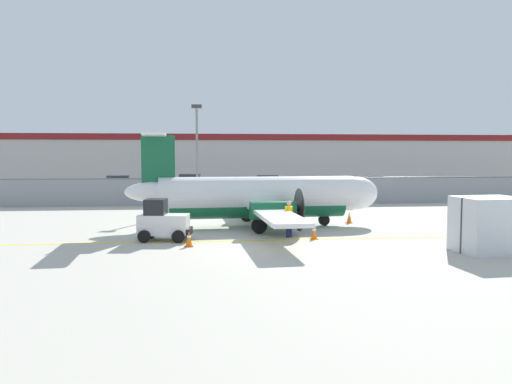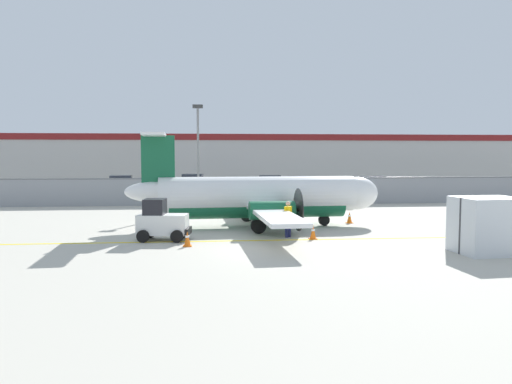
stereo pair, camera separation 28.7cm
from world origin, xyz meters
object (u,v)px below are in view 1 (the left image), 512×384
Objects in this scene: traffic_cone_near_right at (314,232)px; baggage_tug at (163,222)px; commuter_airplane at (262,197)px; parked_car_2 at (268,183)px; traffic_cone_far_right at (275,215)px; ground_crew_worker at (289,217)px; traffic_cone_near_left at (189,239)px; cargo_container at (489,225)px; parked_car_1 at (191,181)px; parked_car_3 at (371,184)px; traffic_cone_far_left at (349,217)px; parked_car_0 at (117,183)px; apron_light_pole at (197,148)px.

baggage_tug is at bearing 177.49° from traffic_cone_near_right.
commuter_airplane is 3.74× the size of parked_car_2.
parked_car_2 reaches higher than traffic_cone_far_right.
ground_crew_worker is at bearing -92.00° from parked_car_2.
traffic_cone_near_left is at bearing -167.14° from traffic_cone_near_right.
cargo_container is 0.58× the size of parked_car_1.
cargo_container reaches higher than traffic_cone_far_right.
traffic_cone_far_left is at bearing -118.80° from parked_car_3.
parked_car_0 is (-20.22, 34.57, -0.21)m from cargo_container.
parked_car_2 is at bearing 76.71° from traffic_cone_near_left.
apron_light_pole is (-7.17, -17.36, 3.41)m from parked_car_2.
parked_car_3 is (9.96, -3.41, 0.00)m from parked_car_2.
baggage_tug is at bearing 157.91° from cargo_container.
parked_car_1 is 1.00× the size of parked_car_3.
parked_car_3 is at bearing 39.16° from apron_light_pole.
traffic_cone_near_left is 35.02m from parked_car_1.
parked_car_0 reaches higher than traffic_cone_near_left.
ground_crew_worker is (5.81, 0.31, 0.10)m from baggage_tug.
traffic_cone_near_right is at bearing -72.28° from parked_car_1.
baggage_tug is at bearing -132.44° from parked_car_3.
parked_car_1 is 9.11m from parked_car_2.
traffic_cone_far_left is 0.15× the size of parked_car_3.
traffic_cone_near_right is 5.96m from traffic_cone_far_left.
parked_car_1 is (-5.67, 27.10, 0.58)m from traffic_cone_far_right.
parked_car_1 is at bearing 95.62° from commuter_airplane.
traffic_cone_near_left is (-4.59, -1.91, -0.64)m from ground_crew_worker.
commuter_airplane is at bearing 151.16° from ground_crew_worker.
parked_car_0 is at bearing 115.78° from cargo_container.
parked_car_0 is at bearing 160.53° from ground_crew_worker.
parked_car_3 is (8.49, 21.27, 0.58)m from traffic_cone_far_left.
cargo_container is at bearing -47.51° from commuter_airplane.
cargo_container is at bearing -10.37° from baggage_tug.
traffic_cone_near_right is 1.00× the size of traffic_cone_far_right.
traffic_cone_far_left and traffic_cone_far_right have the same top height.
traffic_cone_near_left is 14.25m from apron_light_pole.
ground_crew_worker is 33.55m from parked_car_1.
baggage_tug is 3.83× the size of traffic_cone_far_left.
baggage_tug is at bearing 127.42° from traffic_cone_near_left.
parked_car_0 is (-13.00, 30.14, -0.06)m from ground_crew_worker.
commuter_airplane is 2.21× the size of apron_light_pole.
parked_car_1 is at bearing -162.75° from parked_car_0.
parked_car_3 reaches higher than traffic_cone_near_right.
traffic_cone_far_right is 23.28m from parked_car_2.
baggage_tug is at bearing -96.50° from apron_light_pole.
cargo_container is 3.99× the size of traffic_cone_near_right.
cargo_container is 39.62m from parked_car_1.
traffic_cone_near_right is at bearing 143.65° from cargo_container.
parked_car_3 is at bearing 166.05° from parked_car_0.
apron_light_pole is (1.38, 12.08, 3.45)m from baggage_tug.
commuter_airplane reaches higher than parked_car_3.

